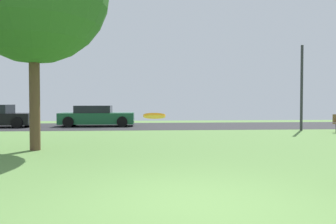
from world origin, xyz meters
TOP-DOWN VIEW (x-y plane):
  - ground_plane at (0.00, 0.00)m, footprint 44.00×44.00m
  - road_strip at (0.00, 16.00)m, footprint 44.00×6.40m
  - frisbee_disc at (-0.58, -0.80)m, footprint 0.29×0.29m
  - parked_car_green at (-3.60, 16.22)m, footprint 4.55×2.03m
  - street_lamp_post at (7.66, 12.20)m, footprint 0.14×0.14m

SIDE VIEW (x-z plane):
  - ground_plane at x=0.00m, z-range 0.00..0.00m
  - road_strip at x=0.00m, z-range 0.00..0.01m
  - parked_car_green at x=-3.60m, z-range -0.04..1.24m
  - frisbee_disc at x=-0.58m, z-range 1.31..1.39m
  - street_lamp_post at x=7.66m, z-range 0.00..4.50m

